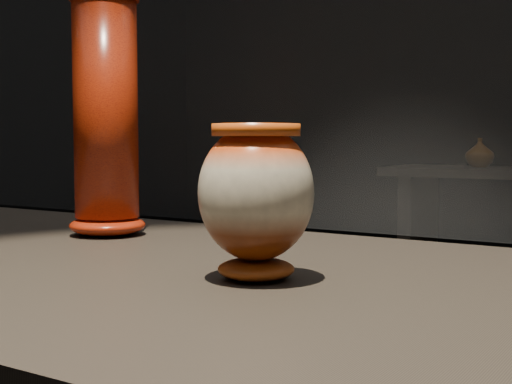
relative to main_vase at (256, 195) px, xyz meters
The scene contains 3 objects.
main_vase is the anchor object (origin of this frame).
tall_vase 0.48m from the main_vase, 155.96° to the left, with size 0.15×0.15×0.42m.
back_vase_left 3.56m from the main_vase, 100.91° to the left, with size 0.16×0.16×0.17m, color brown.
Camera 1 is at (0.48, -0.74, 1.07)m, focal length 50.00 mm.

